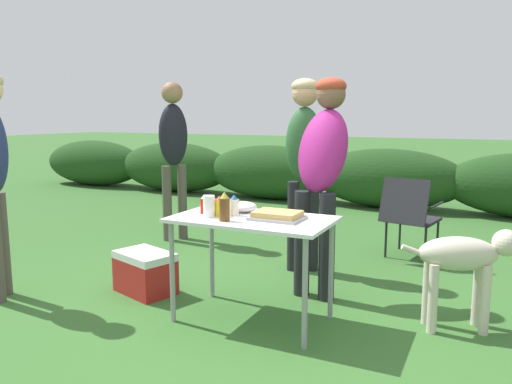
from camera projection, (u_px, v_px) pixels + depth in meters
ground_plane at (252, 319)px, 3.56m from camera, size 60.00×60.00×0.00m
shrub_hedge at (387, 178)px, 7.78m from camera, size 14.40×0.90×0.93m
folding_table at (252, 228)px, 3.46m from camera, size 1.10×0.64×0.74m
food_tray at (277, 216)px, 3.38m from camera, size 0.34×0.26×0.06m
plate_stack at (216, 207)px, 3.77m from camera, size 0.24×0.24×0.03m
mixing_bowl at (243, 207)px, 3.65m from camera, size 0.20×0.20×0.07m
paper_cup_stack at (209, 206)px, 3.45m from camera, size 0.08×0.08×0.15m
mustard_bottle at (220, 206)px, 3.49m from camera, size 0.08×0.08×0.14m
mayo_bottle at (234, 206)px, 3.51m from camera, size 0.07×0.07×0.15m
beer_bottle at (224, 207)px, 3.32m from camera, size 0.07×0.07×0.20m
ketchup_bottle at (204, 204)px, 3.58m from camera, size 0.06×0.06×0.14m
standing_person_in_navy_coat at (322, 160)px, 3.93m from camera, size 0.45×0.56×1.74m
standing_person_with_beanie at (304, 150)px, 4.52m from camera, size 0.41×0.36×1.77m
standing_person_in_dark_puffer at (173, 144)px, 5.68m from camera, size 0.39×0.41×1.81m
dog at (465, 260)px, 3.32m from camera, size 0.79×0.40×0.70m
camp_chair_green_behind_table at (410, 213)px, 4.99m from camera, size 0.57×0.66×0.83m
cooler_box at (145, 272)px, 4.07m from camera, size 0.56×0.45×0.34m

